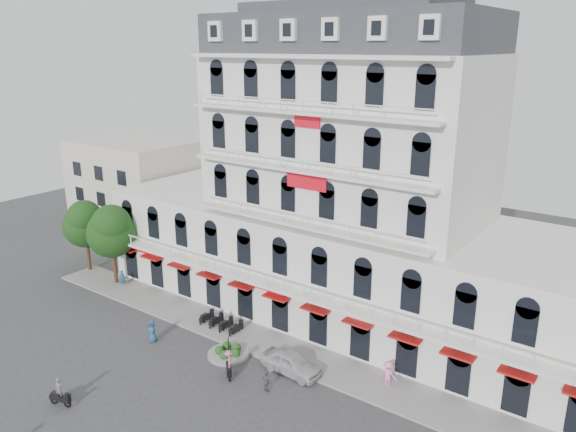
{
  "coord_description": "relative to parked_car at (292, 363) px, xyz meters",
  "views": [
    {
      "loc": [
        22.86,
        -21.77,
        22.64
      ],
      "look_at": [
        -0.33,
        10.0,
        10.61
      ],
      "focal_mm": 35.0,
      "sensor_mm": 36.0,
      "label": 1
    }
  ],
  "objects": [
    {
      "name": "sidewalk",
      "position": [
        -2.22,
        2.06,
        -0.71
      ],
      "size": [
        53.0,
        4.0,
        0.16
      ],
      "primitive_type": "cube",
      "color": "gray",
      "rests_on": "ground"
    },
    {
      "name": "pedestrian_mid",
      "position": [
        -0.04,
        -2.85,
        -0.04
      ],
      "size": [
        0.92,
        0.48,
        1.5
      ],
      "primitive_type": "imported",
      "rotation": [
        0.0,
        0.0,
        3.01
      ],
      "color": "#55565D",
      "rests_on": "ground"
    },
    {
      "name": "pedestrian_right",
      "position": [
        6.37,
        2.56,
        0.18
      ],
      "size": [
        1.25,
        0.72,
        1.94
      ],
      "primitive_type": "imported",
      "rotation": [
        0.0,
        0.0,
        3.14
      ],
      "color": "pink",
      "rests_on": "ground"
    },
    {
      "name": "pedestrian_far",
      "position": [
        -22.22,
        2.56,
        0.02
      ],
      "size": [
        0.69,
        0.69,
        1.62
      ],
      "primitive_type": "imported",
      "rotation": [
        0.0,
        0.0,
        0.8
      ],
      "color": "#255370",
      "rests_on": "ground"
    },
    {
      "name": "parked_scooter_row",
      "position": [
        -8.57,
        1.86,
        -0.79
      ],
      "size": [
        4.4,
        1.8,
        1.1
      ],
      "primitive_type": null,
      "color": "black",
      "rests_on": "ground"
    },
    {
      "name": "ground",
      "position": [
        -2.22,
        -6.94,
        -0.79
      ],
      "size": [
        120.0,
        120.0,
        0.0
      ],
      "primitive_type": "plane",
      "color": "#38383A",
      "rests_on": "ground"
    },
    {
      "name": "rider_center",
      "position": [
        -3.31,
        -3.02,
        0.3
      ],
      "size": [
        1.31,
        1.31,
        2.09
      ],
      "rotation": [
        0.0,
        0.0,
        5.5
      ],
      "color": "black",
      "rests_on": "ground"
    },
    {
      "name": "main_building",
      "position": [
        -2.22,
        11.06,
        9.17
      ],
      "size": [
        45.0,
        15.0,
        25.8
      ],
      "color": "silver",
      "rests_on": "ground"
    },
    {
      "name": "parked_car",
      "position": [
        0.0,
        0.0,
        0.0
      ],
      "size": [
        4.71,
        2.02,
        1.58
      ],
      "primitive_type": "imported",
      "rotation": [
        0.0,
        0.0,
        1.54
      ],
      "color": "silver",
      "rests_on": "ground"
    },
    {
      "name": "traffic_island",
      "position": [
        -5.22,
        -0.94,
        -0.54
      ],
      "size": [
        3.2,
        3.2,
        1.6
      ],
      "color": "gray",
      "rests_on": "ground"
    },
    {
      "name": "pedestrian_left",
      "position": [
        -11.51,
        -2.91,
        0.13
      ],
      "size": [
        1.05,
        0.86,
        1.84
      ],
      "primitive_type": "imported",
      "rotation": [
        0.0,
        0.0,
        0.36
      ],
      "color": "navy",
      "rests_on": "ground"
    },
    {
      "name": "flank_building_west",
      "position": [
        -32.22,
        13.06,
        5.21
      ],
      "size": [
        14.0,
        10.0,
        12.0
      ],
      "primitive_type": "cube",
      "color": "beige",
      "rests_on": "ground"
    },
    {
      "name": "tree_west_inner",
      "position": [
        -23.17,
        2.54,
        4.89
      ],
      "size": [
        4.76,
        4.76,
        8.25
      ],
      "color": "#382314",
      "rests_on": "ground"
    },
    {
      "name": "rider_west",
      "position": [
        -9.98,
        -12.03,
        0.08
      ],
      "size": [
        1.67,
        0.76,
        2.02
      ],
      "rotation": [
        0.0,
        0.0,
        0.29
      ],
      "color": "black",
      "rests_on": "ground"
    },
    {
      "name": "tree_west_outer",
      "position": [
        -28.17,
        3.04,
        4.56
      ],
      "size": [
        4.5,
        4.48,
        7.76
      ],
      "color": "#382314",
      "rests_on": "ground"
    }
  ]
}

